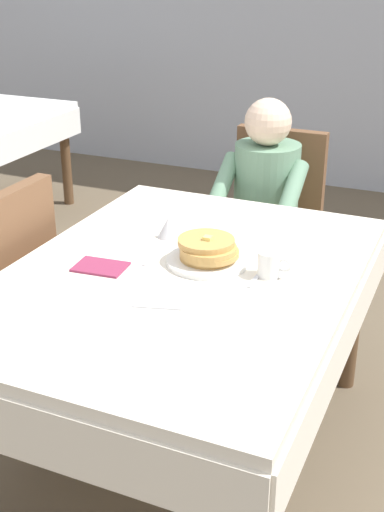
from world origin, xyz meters
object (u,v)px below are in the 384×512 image
(fork_left_of_plate, at_px, (155,255))
(knife_right_of_plate, at_px, (259,274))
(plate_breakfast, at_px, (208,261))
(syrup_pitcher, at_px, (168,228))
(spoon_near_edge, at_px, (157,307))
(dining_table_main, at_px, (181,296))
(diner_person, at_px, (264,197))
(breakfast_stack, at_px, (208,249))
(cup_coffee, at_px, (270,264))
(chair_diner, at_px, (272,214))

(fork_left_of_plate, xyz_separation_m, knife_right_of_plate, (0.38, 0.00, 0.00))
(plate_breakfast, relative_size, syrup_pitcher, 3.50)
(plate_breakfast, distance_m, syrup_pitcher, 0.27)
(knife_right_of_plate, bearing_deg, spoon_near_edge, 148.69)
(dining_table_main, relative_size, diner_person, 1.36)
(dining_table_main, bearing_deg, syrup_pitcher, 123.39)
(breakfast_stack, relative_size, knife_right_of_plate, 1.06)
(cup_coffee, height_order, syrup_pitcher, cup_coffee)
(cup_coffee, relative_size, knife_right_of_plate, 0.57)
(plate_breakfast, bearing_deg, syrup_pitcher, 145.23)
(plate_breakfast, relative_size, fork_left_of_plate, 1.56)
(plate_breakfast, distance_m, fork_left_of_plate, 0.19)
(plate_breakfast, height_order, knife_right_of_plate, plate_breakfast)
(syrup_pitcher, height_order, fork_left_of_plate, syrup_pitcher)
(dining_table_main, xyz_separation_m, cup_coffee, (0.28, 0.09, 0.13))
(breakfast_stack, relative_size, fork_left_of_plate, 1.17)
(breakfast_stack, xyz_separation_m, fork_left_of_plate, (-0.19, -0.02, -0.05))
(syrup_pitcher, distance_m, fork_left_of_plate, 0.18)
(chair_diner, relative_size, fork_left_of_plate, 5.17)
(cup_coffee, height_order, fork_left_of_plate, cup_coffee)
(fork_left_of_plate, bearing_deg, chair_diner, -7.32)
(fork_left_of_plate, distance_m, spoon_near_edge, 0.38)
(syrup_pitcher, bearing_deg, fork_left_of_plate, -80.06)
(diner_person, height_order, knife_right_of_plate, diner_person)
(diner_person, xyz_separation_m, fork_left_of_plate, (-0.09, -0.93, 0.07))
(diner_person, relative_size, spoon_near_edge, 7.47)
(fork_left_of_plate, bearing_deg, breakfast_stack, -86.32)
(knife_right_of_plate, bearing_deg, chair_diner, 15.13)
(syrup_pitcher, relative_size, spoon_near_edge, 0.53)
(plate_breakfast, bearing_deg, spoon_near_edge, -92.64)
(chair_diner, distance_m, breakfast_stack, 1.11)
(plate_breakfast, relative_size, knife_right_of_plate, 1.40)
(plate_breakfast, relative_size, cup_coffee, 2.48)
(dining_table_main, height_order, cup_coffee, cup_coffee)
(chair_diner, distance_m, knife_right_of_plate, 1.15)
(dining_table_main, relative_size, fork_left_of_plate, 8.47)
(fork_left_of_plate, height_order, spoon_near_edge, same)
(dining_table_main, bearing_deg, cup_coffee, 17.61)
(spoon_near_edge, bearing_deg, dining_table_main, 82.21)
(fork_left_of_plate, xyz_separation_m, spoon_near_edge, (0.17, -0.33, 0.00))
(breakfast_stack, xyz_separation_m, spoon_near_edge, (-0.02, -0.35, -0.05))
(breakfast_stack, bearing_deg, knife_right_of_plate, -6.11)
(chair_diner, bearing_deg, breakfast_stack, 95.16)
(dining_table_main, xyz_separation_m, chair_diner, (-0.04, 1.17, -0.12))
(diner_person, bearing_deg, spoon_near_edge, 93.62)
(dining_table_main, bearing_deg, chair_diner, 92.07)
(plate_breakfast, bearing_deg, breakfast_stack, 56.18)
(diner_person, relative_size, syrup_pitcher, 14.00)
(breakfast_stack, distance_m, spoon_near_edge, 0.36)
(chair_diner, distance_m, spoon_near_edge, 1.44)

